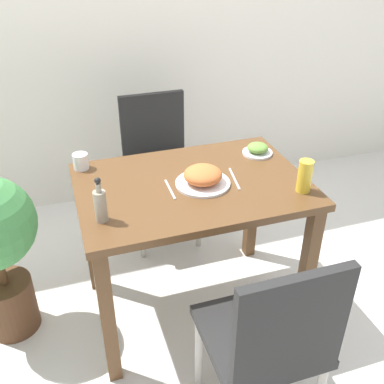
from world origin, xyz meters
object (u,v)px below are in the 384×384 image
Objects in this scene: side_plate at (258,149)px; juice_glass at (305,176)px; drink_cup at (81,161)px; chair_far at (158,160)px; chair_near at (270,339)px; sauce_bottle at (100,204)px; food_plate at (203,177)px.

side_plate is 1.03× the size of juice_glass.
chair_far is at bearing 42.65° from drink_cup.
sauce_bottle is at bearing -48.63° from chair_near.
food_plate is at bearing -88.36° from chair_far.
food_plate is 0.60m from drink_cup.
chair_far is 1.10m from juice_glass.
drink_cup is 1.05m from juice_glass.
chair_near is 4.64× the size of sauce_bottle.
juice_glass is (0.39, 0.51, 0.33)m from chair_near.
sauce_bottle is at bearing -163.19° from food_plate.
chair_far is at bearing -88.55° from chair_near.
drink_cup is at bearing 172.24° from side_plate.
chair_far is 11.82× the size of drink_cup.
food_plate is at bearing -88.77° from chair_near.
chair_near is 0.76m from food_plate.
food_plate is at bearing -150.83° from side_plate.
drink_cup is (-0.52, 1.02, 0.29)m from chair_near.
chair_near is 0.81m from sauce_bottle.
sauce_bottle is at bearing -157.53° from side_plate.
food_plate is 3.24× the size of drink_cup.
juice_glass is at bearing -3.00° from sauce_bottle.
chair_near is at bearing -88.55° from chair_far.
side_plate is (0.35, 0.91, 0.28)m from chair_near.
sauce_bottle is (0.03, -0.47, 0.04)m from drink_cup.
sauce_bottle reaches higher than juice_glass.
chair_near is 1.00× the size of chair_far.
chair_far is at bearing 113.88° from juice_glass.
food_plate is 1.68× the size of juice_glass.
sauce_bottle reaches higher than chair_far.
juice_glass reaches higher than chair_far.
food_plate is (0.02, -0.77, 0.29)m from chair_far.
chair_far is 0.82m from food_plate.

